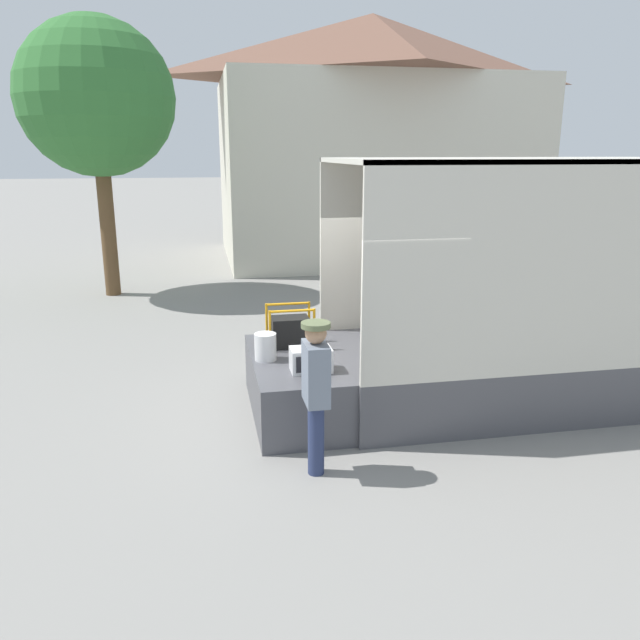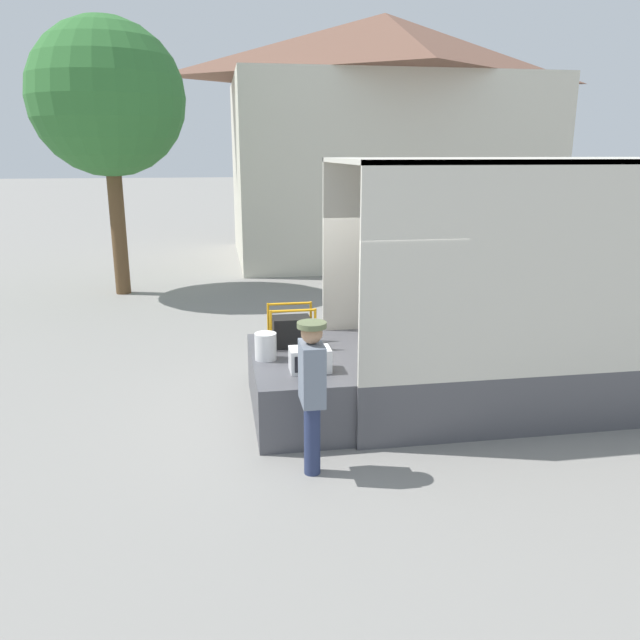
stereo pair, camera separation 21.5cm
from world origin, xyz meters
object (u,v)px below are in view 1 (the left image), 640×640
object	(u,v)px
box_truck	(624,326)
microwave	(311,360)
worker_person	(316,383)
portable_generator	(291,331)
street_tree	(96,99)
orange_bucket	(265,347)

from	to	relation	value
box_truck	microwave	xyz separation A→B (m)	(-4.77, -0.57, -0.02)
box_truck	worker_person	size ratio (longest dim) A/B	4.23
portable_generator	street_tree	distance (m)	8.99
worker_person	box_truck	bearing A→B (deg)	18.81
portable_generator	street_tree	size ratio (longest dim) A/B	0.10
microwave	portable_generator	bearing A→B (deg)	94.51
portable_generator	microwave	bearing A→B (deg)	-85.49
orange_bucket	portable_generator	bearing A→B (deg)	51.61
orange_bucket	street_tree	bearing A→B (deg)	109.99
portable_generator	worker_person	distance (m)	2.18
box_truck	orange_bucket	size ratio (longest dim) A/B	20.47
microwave	portable_generator	size ratio (longest dim) A/B	0.78
street_tree	portable_generator	bearing A→B (deg)	-65.99
portable_generator	orange_bucket	bearing A→B (deg)	-128.39
portable_generator	worker_person	world-z (taller)	worker_person
box_truck	worker_person	xyz separation A→B (m)	(-4.91, -1.67, 0.10)
portable_generator	orange_bucket	world-z (taller)	portable_generator
orange_bucket	street_tree	size ratio (longest dim) A/B	0.06
box_truck	worker_person	distance (m)	5.19
street_tree	worker_person	bearing A→B (deg)	-71.24
microwave	portable_generator	distance (m)	1.07
worker_person	orange_bucket	bearing A→B (deg)	102.47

